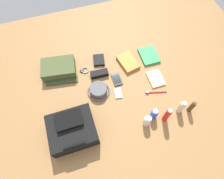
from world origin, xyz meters
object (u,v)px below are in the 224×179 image
object	(u,v)px
toiletry_pouch	(59,69)
bucket_hat	(99,90)
deodorant_spray	(154,114)
wallet	(99,60)
sunglasses_case	(99,74)
toothbrush	(155,92)
cell_phone	(117,79)
paperback_novel	(149,55)
lotion_bottle	(181,107)
backpack	(72,130)
sunscreen_spray	(167,115)
notepad	(156,78)
cologne_bottle	(192,107)
toothpaste_tube	(147,121)
travel_guidebook	(128,62)
media_player	(118,93)
wristwatch	(85,70)

from	to	relation	value
toiletry_pouch	bucket_hat	size ratio (longest dim) A/B	1.64
deodorant_spray	wallet	bearing A→B (deg)	-67.98
sunglasses_case	toothbrush	bearing A→B (deg)	145.13
cell_phone	paperback_novel	bearing A→B (deg)	-157.19
bucket_hat	wallet	size ratio (longest dim) A/B	1.58
lotion_bottle	backpack	bearing A→B (deg)	-5.36
sunscreen_spray	cell_phone	xyz separation A→B (m)	(0.22, -0.41, -0.07)
cell_phone	notepad	size ratio (longest dim) A/B	0.76
cell_phone	notepad	world-z (taller)	notepad
cologne_bottle	toothpaste_tube	xyz separation A→B (m)	(0.34, -0.00, -0.01)
toothbrush	travel_guidebook	bearing A→B (deg)	-72.46
lotion_bottle	media_player	distance (m)	0.47
toothpaste_tube	travel_guidebook	size ratio (longest dim) A/B	0.54
toiletry_pouch	wristwatch	distance (m)	0.20
paperback_novel	wristwatch	size ratio (longest dim) A/B	2.63
media_player	notepad	world-z (taller)	notepad
toiletry_pouch	deodorant_spray	world-z (taller)	deodorant_spray
wristwatch	wallet	world-z (taller)	wallet
cologne_bottle	notepad	size ratio (longest dim) A/B	0.82
cologne_bottle	sunscreen_spray	xyz separation A→B (m)	(0.20, 0.01, 0.02)
deodorant_spray	cell_phone	world-z (taller)	deodorant_spray
sunscreen_spray	cell_phone	distance (m)	0.48
paperback_novel	backpack	bearing A→B (deg)	31.21
wristwatch	notepad	world-z (taller)	notepad
backpack	notepad	world-z (taller)	backpack
deodorant_spray	travel_guidebook	xyz separation A→B (m)	(0.01, -0.50, -0.04)
toothpaste_tube	cell_phone	xyz separation A→B (m)	(0.09, -0.40, -0.05)
travel_guidebook	sunglasses_case	distance (m)	0.26
notepad	sunglasses_case	size ratio (longest dim) A/B	1.07
cell_phone	wristwatch	size ratio (longest dim) A/B	1.61
backpack	travel_guidebook	bearing A→B (deg)	-141.59
sunscreen_spray	notepad	distance (m)	0.34
paperback_novel	notepad	xyz separation A→B (m)	(0.04, 0.23, -0.00)
toiletry_pouch	toothpaste_tube	distance (m)	0.80
toiletry_pouch	sunglasses_case	xyz separation A→B (m)	(-0.30, 0.13, -0.02)
bucket_hat	sunscreen_spray	size ratio (longest dim) A/B	1.03
backpack	toiletry_pouch	size ratio (longest dim) A/B	1.08
paperback_novel	toothbrush	world-z (taller)	same
toothpaste_tube	travel_guidebook	distance (m)	0.53
toiletry_pouch	toothbrush	xyz separation A→B (m)	(-0.66, 0.41, -0.03)
backpack	sunglasses_case	distance (m)	0.50
sunglasses_case	sunscreen_spray	bearing A→B (deg)	127.64
notepad	cologne_bottle	bearing A→B (deg)	112.00
media_player	cologne_bottle	bearing A→B (deg)	147.91
cell_phone	sunglasses_case	distance (m)	0.15
toiletry_pouch	deodorant_spray	bearing A→B (deg)	134.36
bucket_hat	cell_phone	world-z (taller)	bucket_hat
toothpaste_tube	cell_phone	distance (m)	0.42
toothpaste_tube	notepad	size ratio (longest dim) A/B	0.75
bucket_hat	sunglasses_case	bearing A→B (deg)	-108.11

